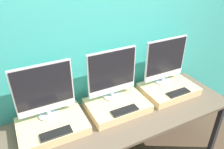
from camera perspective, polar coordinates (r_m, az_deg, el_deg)
name	(u,v)px	position (r m, az deg, el deg)	size (l,w,h in m)	color
wall_back	(103,48)	(2.27, -2.47, 6.83)	(8.00, 0.04, 2.60)	teal
workbench	(122,119)	(2.26, 2.66, -11.64)	(2.34, 0.74, 0.75)	brown
wooden_riser_left	(52,126)	(2.11, -15.30, -12.83)	(0.60, 0.44, 0.08)	#D6B77F
monitor_left	(44,91)	(2.01, -17.24, -4.09)	(0.52, 0.19, 0.53)	silver
keyboard_left	(56,133)	(1.96, -14.38, -14.65)	(0.27, 0.10, 0.01)	#2D2D2D
wooden_riser_center	(117,105)	(2.27, 1.34, -8.06)	(0.60, 0.44, 0.08)	#D6B77F
monitor_center	(112,74)	(2.18, 0.02, 0.18)	(0.52, 0.19, 0.53)	silver
keyboard_center	(125,110)	(2.13, 3.38, -9.34)	(0.27, 0.10, 0.01)	#2D2D2D
wooden_riser_right	(168,89)	(2.59, 14.48, -3.71)	(0.60, 0.44, 0.08)	#D6B77F
monitor_right	(165,60)	(2.51, 13.73, 3.58)	(0.52, 0.19, 0.53)	silver
keyboard_right	(178,93)	(2.47, 16.94, -4.54)	(0.27, 0.10, 0.01)	#2D2D2D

